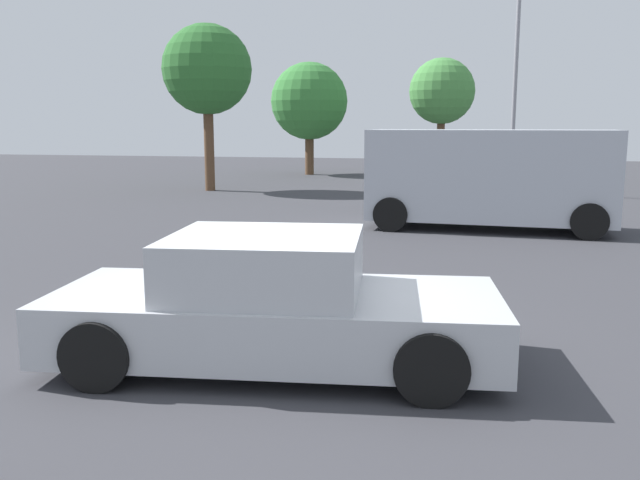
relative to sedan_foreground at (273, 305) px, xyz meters
name	(u,v)px	position (x,y,z in m)	size (l,w,h in m)	color
ground_plane	(278,356)	(-0.01, 0.19, -0.59)	(80.00, 80.00, 0.00)	#38383D
sedan_foreground	(273,305)	(0.00, 0.00, 0.00)	(4.49, 2.27, 1.29)	#B7BABF
van_white	(490,176)	(2.29, 9.34, 0.61)	(5.40, 2.40, 2.21)	#B2B7C1
light_post_mid	(517,38)	(3.22, 17.35, 4.51)	(0.44, 0.44, 7.72)	gray
tree_back_left	(207,70)	(-7.16, 16.40, 3.59)	(3.11, 3.11, 5.76)	brown
tree_back_center	(309,101)	(-5.47, 24.64, 2.78)	(3.54, 3.54, 5.16)	brown
tree_back_right	(442,92)	(0.58, 24.12, 3.13)	(2.84, 2.84, 5.17)	brown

